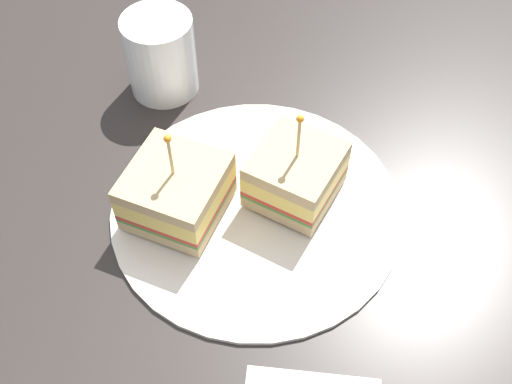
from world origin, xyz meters
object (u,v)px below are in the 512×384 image
(sandwich_half_front, at_px, (296,174))
(sandwich_half_back, at_px, (176,191))
(drink_glass, at_px, (161,58))
(plate, at_px, (256,207))

(sandwich_half_front, height_order, sandwich_half_back, sandwich_half_front)
(sandwich_half_front, relative_size, sandwich_half_back, 1.03)
(sandwich_half_back, height_order, drink_glass, sandwich_half_back)
(plate, height_order, sandwich_half_front, sandwich_half_front)
(plate, relative_size, sandwich_half_back, 2.74)
(sandwich_half_front, distance_m, sandwich_half_back, 0.11)
(plate, bearing_deg, drink_glass, 47.62)
(sandwich_half_front, xyz_separation_m, sandwich_half_back, (-0.05, 0.10, 0.00))
(plate, bearing_deg, sandwich_half_front, -50.42)
(sandwich_half_back, bearing_deg, plate, -69.52)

